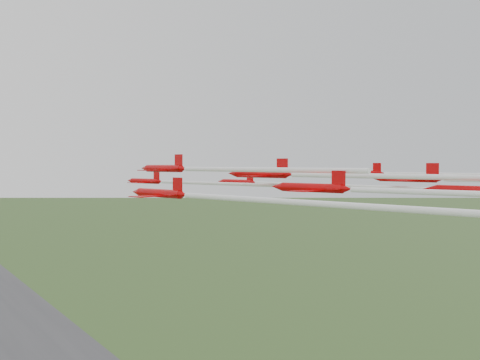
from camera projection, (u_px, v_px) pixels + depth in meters
jet_lead at (177, 182)px, 97.14m from camera, size 13.86×40.64×2.39m
jet_row2_left at (198, 169)px, 78.94m from camera, size 11.30×43.57×2.78m
jet_row2_right at (303, 185)px, 89.29m from camera, size 13.31×59.78×2.43m
jet_row3_left at (265, 200)px, 53.93m from camera, size 16.21×63.78×2.55m
jet_row3_mid at (342, 175)px, 71.98m from camera, size 18.39×58.20×2.94m
jet_row3_right at (460, 174)px, 86.18m from camera, size 17.64×62.58×2.34m
jet_row4_left at (422, 192)px, 53.88m from camera, size 17.00×53.27×2.58m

